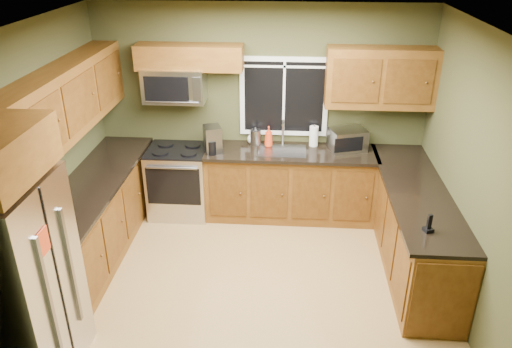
# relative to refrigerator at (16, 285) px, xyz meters

# --- Properties ---
(floor) EXTENTS (4.20, 4.20, 0.00)m
(floor) POSITION_rel_refrigerator_xyz_m (1.74, 1.30, -0.90)
(floor) COLOR olive
(floor) RESTS_ON ground
(ceiling) EXTENTS (4.20, 4.20, 0.00)m
(ceiling) POSITION_rel_refrigerator_xyz_m (1.74, 1.30, 1.80)
(ceiling) COLOR white
(ceiling) RESTS_ON back_wall
(back_wall) EXTENTS (4.20, 0.00, 4.20)m
(back_wall) POSITION_rel_refrigerator_xyz_m (1.74, 3.10, 0.45)
(back_wall) COLOR #3B3D20
(back_wall) RESTS_ON ground
(front_wall) EXTENTS (4.20, 0.00, 4.20)m
(front_wall) POSITION_rel_refrigerator_xyz_m (1.74, -0.50, 0.45)
(front_wall) COLOR #3B3D20
(front_wall) RESTS_ON ground
(left_wall) EXTENTS (0.00, 3.60, 3.60)m
(left_wall) POSITION_rel_refrigerator_xyz_m (-0.36, 1.30, 0.45)
(left_wall) COLOR #3B3D20
(left_wall) RESTS_ON ground
(right_wall) EXTENTS (0.00, 3.60, 3.60)m
(right_wall) POSITION_rel_refrigerator_xyz_m (3.84, 1.30, 0.45)
(right_wall) COLOR #3B3D20
(right_wall) RESTS_ON ground
(window) EXTENTS (1.12, 0.03, 1.02)m
(window) POSITION_rel_refrigerator_xyz_m (2.04, 3.08, 0.65)
(window) COLOR white
(window) RESTS_ON back_wall
(base_cabinets_left) EXTENTS (0.60, 2.65, 0.90)m
(base_cabinets_left) POSITION_rel_refrigerator_xyz_m (-0.06, 1.78, -0.45)
(base_cabinets_left) COLOR brown
(base_cabinets_left) RESTS_ON ground
(countertop_left) EXTENTS (0.65, 2.65, 0.04)m
(countertop_left) POSITION_rel_refrigerator_xyz_m (-0.04, 1.78, 0.02)
(countertop_left) COLOR black
(countertop_left) RESTS_ON base_cabinets_left
(base_cabinets_back) EXTENTS (2.17, 0.60, 0.90)m
(base_cabinets_back) POSITION_rel_refrigerator_xyz_m (2.15, 2.80, -0.45)
(base_cabinets_back) COLOR brown
(base_cabinets_back) RESTS_ON ground
(countertop_back) EXTENTS (2.17, 0.65, 0.04)m
(countertop_back) POSITION_rel_refrigerator_xyz_m (2.15, 2.78, 0.02)
(countertop_back) COLOR black
(countertop_back) RESTS_ON base_cabinets_back
(base_cabinets_peninsula) EXTENTS (0.60, 2.52, 0.90)m
(base_cabinets_peninsula) POSITION_rel_refrigerator_xyz_m (3.54, 1.84, -0.45)
(base_cabinets_peninsula) COLOR brown
(base_cabinets_peninsula) RESTS_ON ground
(countertop_peninsula) EXTENTS (0.65, 2.50, 0.04)m
(countertop_peninsula) POSITION_rel_refrigerator_xyz_m (3.51, 1.85, 0.02)
(countertop_peninsula) COLOR black
(countertop_peninsula) RESTS_ON base_cabinets_peninsula
(upper_cabinets_left) EXTENTS (0.33, 2.65, 0.72)m
(upper_cabinets_left) POSITION_rel_refrigerator_xyz_m (-0.20, 1.78, 0.96)
(upper_cabinets_left) COLOR brown
(upper_cabinets_left) RESTS_ON left_wall
(upper_cabinets_back_left) EXTENTS (1.30, 0.33, 0.30)m
(upper_cabinets_back_left) POSITION_rel_refrigerator_xyz_m (0.89, 2.94, 1.17)
(upper_cabinets_back_left) COLOR brown
(upper_cabinets_back_left) RESTS_ON back_wall
(upper_cabinets_back_right) EXTENTS (1.30, 0.33, 0.72)m
(upper_cabinets_back_right) POSITION_rel_refrigerator_xyz_m (3.19, 2.94, 0.96)
(upper_cabinets_back_right) COLOR brown
(upper_cabinets_back_right) RESTS_ON back_wall
(refrigerator) EXTENTS (0.74, 0.90, 1.80)m
(refrigerator) POSITION_rel_refrigerator_xyz_m (0.00, 0.00, 0.00)
(refrigerator) COLOR #B7B7BC
(refrigerator) RESTS_ON ground
(range) EXTENTS (0.76, 0.69, 0.94)m
(range) POSITION_rel_refrigerator_xyz_m (0.69, 2.77, -0.43)
(range) COLOR #B7B7BC
(range) RESTS_ON ground
(microwave) EXTENTS (0.76, 0.41, 0.42)m
(microwave) POSITION_rel_refrigerator_xyz_m (0.69, 2.91, 0.83)
(microwave) COLOR #B7B7BC
(microwave) RESTS_ON back_wall
(sink) EXTENTS (0.60, 0.42, 0.36)m
(sink) POSITION_rel_refrigerator_xyz_m (2.04, 2.79, 0.05)
(sink) COLOR slate
(sink) RESTS_ON countertop_back
(toaster_oven) EXTENTS (0.51, 0.45, 0.27)m
(toaster_oven) POSITION_rel_refrigerator_xyz_m (2.86, 2.88, 0.18)
(toaster_oven) COLOR #B7B7BC
(toaster_oven) RESTS_ON countertop_back
(coffee_maker) EXTENTS (0.27, 0.31, 0.33)m
(coffee_maker) POSITION_rel_refrigerator_xyz_m (1.17, 2.69, 0.20)
(coffee_maker) COLOR slate
(coffee_maker) RESTS_ON countertop_back
(kettle) EXTENTS (0.18, 0.18, 0.25)m
(kettle) POSITION_rel_refrigerator_xyz_m (1.69, 2.95, 0.15)
(kettle) COLOR #B7B7BC
(kettle) RESTS_ON countertop_back
(paper_towel_roll) EXTENTS (0.13, 0.13, 0.29)m
(paper_towel_roll) POSITION_rel_refrigerator_xyz_m (2.44, 2.98, 0.17)
(paper_towel_roll) COLOR white
(paper_towel_roll) RESTS_ON countertop_back
(soap_bottle_a) EXTENTS (0.11, 0.11, 0.27)m
(soap_bottle_a) POSITION_rel_refrigerator_xyz_m (1.86, 2.91, 0.18)
(soap_bottle_a) COLOR red
(soap_bottle_a) RESTS_ON countertop_back
(soap_bottle_c) EXTENTS (0.18, 0.18, 0.18)m
(soap_bottle_c) POSITION_rel_refrigerator_xyz_m (1.64, 3.00, 0.13)
(soap_bottle_c) COLOR white
(soap_bottle_c) RESTS_ON countertop_back
(cordless_phone) EXTENTS (0.10, 0.10, 0.18)m
(cordless_phone) POSITION_rel_refrigerator_xyz_m (3.43, 0.99, 0.09)
(cordless_phone) COLOR black
(cordless_phone) RESTS_ON countertop_peninsula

